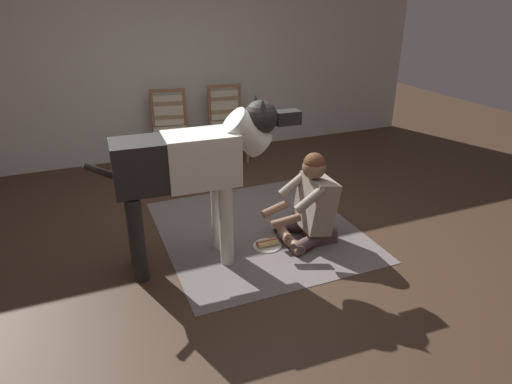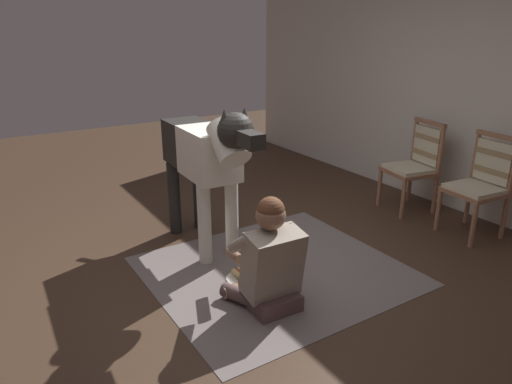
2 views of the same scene
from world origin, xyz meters
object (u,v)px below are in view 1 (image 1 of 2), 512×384
object	(u,v)px
dining_chair_left_of_pair	(170,125)
hot_dog_on_plate	(267,244)
person_sitting_on_floor	(310,205)
large_dog	(193,164)
dining_chair_right_of_pair	(227,119)

from	to	relation	value
dining_chair_left_of_pair	hot_dog_on_plate	distance (m)	2.48
person_sitting_on_floor	hot_dog_on_plate	size ratio (longest dim) A/B	3.31
large_dog	hot_dog_on_plate	xyz separation A→B (m)	(0.63, -0.03, -0.85)
dining_chair_right_of_pair	large_dog	distance (m)	2.63
hot_dog_on_plate	dining_chair_left_of_pair	bearing A→B (deg)	97.71
hot_dog_on_plate	large_dog	bearing A→B (deg)	177.55
large_dog	hot_dog_on_plate	world-z (taller)	large_dog
large_dog	person_sitting_on_floor	bearing A→B (deg)	-2.45
dining_chair_right_of_pair	hot_dog_on_plate	world-z (taller)	dining_chair_right_of_pair
dining_chair_left_of_pair	hot_dog_on_plate	xyz separation A→B (m)	(0.33, -2.40, -0.52)
person_sitting_on_floor	hot_dog_on_plate	bearing A→B (deg)	177.55
dining_chair_left_of_pair	dining_chair_right_of_pair	bearing A→B (deg)	0.09
dining_chair_right_of_pair	hot_dog_on_plate	distance (m)	2.50
dining_chair_left_of_pair	person_sitting_on_floor	xyz separation A→B (m)	(0.74, -2.42, -0.20)
person_sitting_on_floor	dining_chair_right_of_pair	bearing A→B (deg)	89.19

